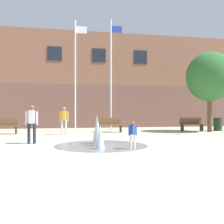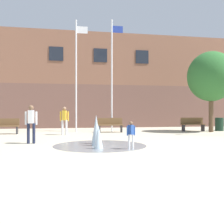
{
  "view_description": "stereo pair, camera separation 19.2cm",
  "coord_description": "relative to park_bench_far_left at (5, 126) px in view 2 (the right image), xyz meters",
  "views": [
    {
      "loc": [
        -2.99,
        -5.72,
        1.34
      ],
      "look_at": [
        -0.44,
        7.44,
        1.3
      ],
      "focal_mm": 42.0,
      "sensor_mm": 36.0,
      "label": 1
    },
    {
      "loc": [
        -2.8,
        -5.76,
        1.34
      ],
      "look_at": [
        -0.44,
        7.44,
        1.3
      ],
      "focal_mm": 42.0,
      "sensor_mm": 36.0,
      "label": 2
    }
  ],
  "objects": [
    {
      "name": "adult_watching",
      "position": [
        2.1,
        -4.97,
        0.45
      ],
      "size": [
        0.5,
        0.35,
        1.59
      ],
      "rotation": [
        0.0,
        0.0,
        -1.63
      ],
      "color": "#1E233D",
      "rests_on": "ground"
    },
    {
      "name": "library_building",
      "position": [
        6.29,
        7.8,
        3.41
      ],
      "size": [
        36.0,
        6.05,
        7.78
      ],
      "color": "brown",
      "rests_on": "ground"
    },
    {
      "name": "flagpole_right",
      "position": [
        6.58,
        0.95,
        3.48
      ],
      "size": [
        0.8,
        0.1,
        7.44
      ],
      "color": "silver",
      "rests_on": "ground"
    },
    {
      "name": "park_bench_far_left",
      "position": [
        0.0,
        0.0,
        0.0
      ],
      "size": [
        1.6,
        0.44,
        0.91
      ],
      "color": "#28282D",
      "rests_on": "ground"
    },
    {
      "name": "adult_in_red",
      "position": [
        3.45,
        -1.17,
        0.45
      ],
      "size": [
        0.5,
        0.37,
        1.59
      ],
      "rotation": [
        0.0,
        0.0,
        1.36
      ],
      "color": "silver",
      "rests_on": "ground"
    },
    {
      "name": "trash_can",
      "position": [
        13.87,
        0.09,
        -0.03
      ],
      "size": [
        0.56,
        0.56,
        0.9
      ],
      "primitive_type": "cylinder",
      "color": "#193323",
      "rests_on": "ground"
    },
    {
      "name": "park_bench_under_right_flagpole",
      "position": [
        11.89,
        0.06,
        0.0
      ],
      "size": [
        1.6,
        0.44,
        0.91
      ],
      "color": "#28282D",
      "rests_on": "ground"
    },
    {
      "name": "park_bench_under_left_flagpole",
      "position": [
        6.32,
        0.16,
        0.0
      ],
      "size": [
        1.6,
        0.44,
        0.91
      ],
      "color": "#28282D",
      "rests_on": "ground"
    },
    {
      "name": "splash_fountain",
      "position": [
        4.73,
        -6.06,
        -0.05
      ],
      "size": [
        3.63,
        3.63,
        1.19
      ],
      "color": "gray",
      "rests_on": "ground"
    },
    {
      "name": "ground_plane",
      "position": [
        6.29,
        -10.46,
        -0.48
      ],
      "size": [
        100.0,
        100.0,
        0.0
      ],
      "primitive_type": "plane",
      "color": "#BCB299"
    },
    {
      "name": "flagpole_left",
      "position": [
        4.23,
        0.95,
        3.4
      ],
      "size": [
        0.8,
        0.1,
        7.28
      ],
      "color": "silver",
      "rests_on": "ground"
    },
    {
      "name": "child_in_fountain",
      "position": [
        5.78,
        -7.26,
        0.1
      ],
      "size": [
        0.31,
        0.24,
        0.99
      ],
      "rotation": [
        0.0,
        0.0,
        -1.23
      ],
      "color": "silver",
      "rests_on": "ground"
    },
    {
      "name": "street_tree_near_building",
      "position": [
        12.78,
        -0.7,
        3.1
      ],
      "size": [
        3.03,
        3.03,
        5.2
      ],
      "color": "brown",
      "rests_on": "ground"
    }
  ]
}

